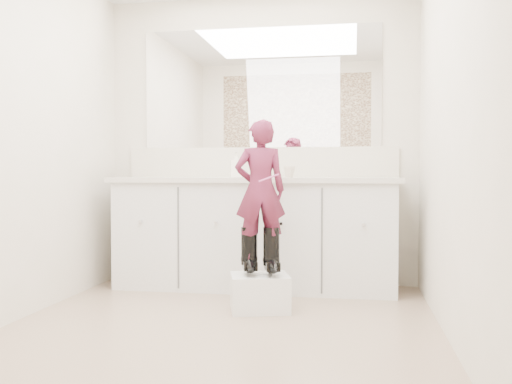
# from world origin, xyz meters

# --- Properties ---
(floor) EXTENTS (3.00, 3.00, 0.00)m
(floor) POSITION_xyz_m (0.00, 0.00, 0.00)
(floor) COLOR #8C735B
(floor) RESTS_ON ground
(wall_back) EXTENTS (2.60, 0.00, 2.60)m
(wall_back) POSITION_xyz_m (0.00, 1.50, 1.20)
(wall_back) COLOR beige
(wall_back) RESTS_ON floor
(wall_front) EXTENTS (2.60, 0.00, 2.60)m
(wall_front) POSITION_xyz_m (0.00, -1.50, 1.20)
(wall_front) COLOR beige
(wall_front) RESTS_ON floor
(wall_left) EXTENTS (0.00, 3.00, 3.00)m
(wall_left) POSITION_xyz_m (-1.30, 0.00, 1.20)
(wall_left) COLOR beige
(wall_left) RESTS_ON floor
(wall_right) EXTENTS (0.00, 3.00, 3.00)m
(wall_right) POSITION_xyz_m (1.30, 0.00, 1.20)
(wall_right) COLOR beige
(wall_right) RESTS_ON floor
(vanity_cabinet) EXTENTS (2.20, 0.55, 0.85)m
(vanity_cabinet) POSITION_xyz_m (0.00, 1.23, 0.42)
(vanity_cabinet) COLOR silver
(vanity_cabinet) RESTS_ON floor
(countertop) EXTENTS (2.28, 0.58, 0.04)m
(countertop) POSITION_xyz_m (0.00, 1.21, 0.87)
(countertop) COLOR beige
(countertop) RESTS_ON vanity_cabinet
(backsplash) EXTENTS (2.28, 0.03, 0.25)m
(backsplash) POSITION_xyz_m (0.00, 1.49, 1.02)
(backsplash) COLOR beige
(backsplash) RESTS_ON countertop
(mirror) EXTENTS (2.00, 0.02, 1.00)m
(mirror) POSITION_xyz_m (0.00, 1.49, 1.64)
(mirror) COLOR white
(mirror) RESTS_ON wall_back
(faucet) EXTENTS (0.08, 0.08, 0.10)m
(faucet) POSITION_xyz_m (0.00, 1.38, 0.94)
(faucet) COLOR silver
(faucet) RESTS_ON countertop
(cup) EXTENTS (0.12, 0.12, 0.09)m
(cup) POSITION_xyz_m (0.28, 1.17, 0.93)
(cup) COLOR #C3B29C
(cup) RESTS_ON countertop
(soap_bottle) EXTENTS (0.11, 0.12, 0.20)m
(soap_bottle) POSITION_xyz_m (-0.16, 1.24, 0.99)
(soap_bottle) COLOR white
(soap_bottle) RESTS_ON countertop
(step_stool) EXTENTS (0.45, 0.41, 0.24)m
(step_stool) POSITION_xyz_m (0.16, 0.49, 0.12)
(step_stool) COLOR white
(step_stool) RESTS_ON floor
(boot_left) EXTENTS (0.17, 0.24, 0.32)m
(boot_left) POSITION_xyz_m (0.09, 0.51, 0.40)
(boot_left) COLOR black
(boot_left) RESTS_ON step_stool
(boot_right) EXTENTS (0.17, 0.24, 0.32)m
(boot_right) POSITION_xyz_m (0.24, 0.51, 0.40)
(boot_right) COLOR black
(boot_right) RESTS_ON step_stool
(toddler) EXTENTS (0.39, 0.31, 0.94)m
(toddler) POSITION_xyz_m (0.16, 0.51, 0.81)
(toddler) COLOR #9C305A
(toddler) RESTS_ON step_stool
(toothbrush) EXTENTS (0.13, 0.05, 0.06)m
(toothbrush) POSITION_xyz_m (0.23, 0.43, 0.89)
(toothbrush) COLOR #CF5096
(toothbrush) RESTS_ON toddler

